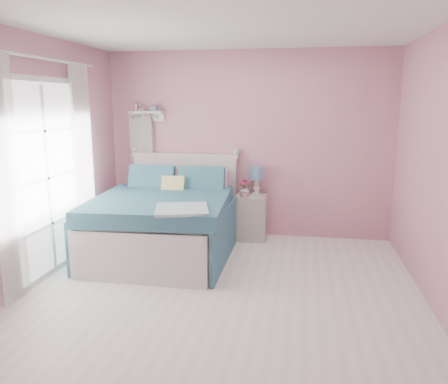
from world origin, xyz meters
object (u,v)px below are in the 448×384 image
(nightstand, at_px, (251,217))
(teacup, at_px, (244,195))
(bed, at_px, (166,222))
(vase, at_px, (245,190))
(table_lamp, at_px, (257,175))

(nightstand, xyz_separation_m, teacup, (-0.08, -0.13, 0.34))
(bed, bearing_deg, nightstand, 34.59)
(nightstand, relative_size, vase, 4.60)
(bed, relative_size, teacup, 23.29)
(bed, relative_size, table_lamp, 5.26)
(vase, bearing_deg, table_lamp, 27.34)
(vase, bearing_deg, nightstand, -13.32)
(bed, distance_m, nightstand, 1.26)
(table_lamp, distance_m, vase, 0.27)
(bed, bearing_deg, teacup, 31.96)
(bed, xyz_separation_m, vase, (0.90, 0.80, 0.29))
(vase, bearing_deg, teacup, -83.31)
(vase, height_order, teacup, vase)
(nightstand, height_order, teacup, teacup)
(table_lamp, xyz_separation_m, vase, (-0.16, -0.08, -0.21))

